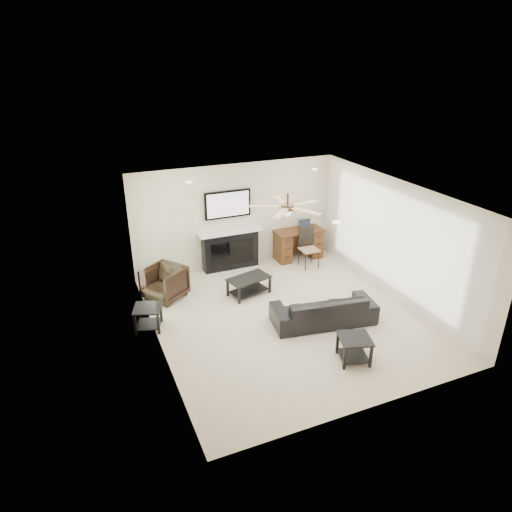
{
  "coord_description": "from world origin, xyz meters",
  "views": [
    {
      "loc": [
        -3.59,
        -6.91,
        4.77
      ],
      "look_at": [
        -0.4,
        0.61,
        1.15
      ],
      "focal_mm": 32.0,
      "sensor_mm": 36.0,
      "label": 1
    }
  ],
  "objects_px": {
    "coffee_table": "(249,286)",
    "fireplace_unit": "(230,231)",
    "armchair": "(164,283)",
    "sofa": "(324,309)",
    "desk": "(298,244)"
  },
  "relations": [
    {
      "from": "coffee_table",
      "to": "desk",
      "type": "bearing_deg",
      "value": 20.21
    },
    {
      "from": "sofa",
      "to": "armchair",
      "type": "bearing_deg",
      "value": -30.55
    },
    {
      "from": "coffee_table",
      "to": "fireplace_unit",
      "type": "bearing_deg",
      "value": 71.57
    },
    {
      "from": "sofa",
      "to": "desk",
      "type": "relative_size",
      "value": 1.62
    },
    {
      "from": "fireplace_unit",
      "to": "desk",
      "type": "relative_size",
      "value": 1.57
    },
    {
      "from": "sofa",
      "to": "armchair",
      "type": "distance_m",
      "value": 3.37
    },
    {
      "from": "coffee_table",
      "to": "fireplace_unit",
      "type": "relative_size",
      "value": 0.47
    },
    {
      "from": "desk",
      "to": "fireplace_unit",
      "type": "bearing_deg",
      "value": 176.06
    },
    {
      "from": "desk",
      "to": "coffee_table",
      "type": "bearing_deg",
      "value": -145.48
    },
    {
      "from": "sofa",
      "to": "coffee_table",
      "type": "bearing_deg",
      "value": -51.6
    },
    {
      "from": "armchair",
      "to": "fireplace_unit",
      "type": "relative_size",
      "value": 0.41
    },
    {
      "from": "armchair",
      "to": "sofa",
      "type": "bearing_deg",
      "value": 14.7
    },
    {
      "from": "sofa",
      "to": "fireplace_unit",
      "type": "height_order",
      "value": "fireplace_unit"
    },
    {
      "from": "coffee_table",
      "to": "fireplace_unit",
      "type": "distance_m",
      "value": 1.61
    },
    {
      "from": "armchair",
      "to": "coffee_table",
      "type": "bearing_deg",
      "value": 36.36
    }
  ]
}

